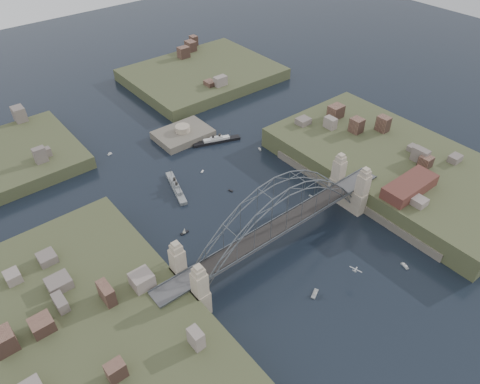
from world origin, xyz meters
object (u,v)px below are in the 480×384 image
naval_cruiser_near (176,187)px  ocean_liner (217,141)px  wharf_shed (410,186)px  bridge (279,216)px  fort_island (183,138)px  naval_cruiser_far (71,149)px

naval_cruiser_near → ocean_liner: bearing=28.0°
wharf_shed → naval_cruiser_near: size_ratio=1.07×
bridge → fort_island: bearing=80.3°
bridge → wharf_shed: (44.00, -14.00, -2.32)m
naval_cruiser_near → naval_cruiser_far: (-19.23, 46.61, -0.03)m
naval_cruiser_near → naval_cruiser_far: naval_cruiser_near is taller
naval_cruiser_far → ocean_liner: naval_cruiser_far is taller
wharf_shed → bridge: bearing=162.3°
bridge → naval_cruiser_far: size_ratio=5.38×
ocean_liner → naval_cruiser_near: bearing=-152.0°
bridge → naval_cruiser_far: bridge is taller
fort_island → ocean_liner: bearing=-53.5°
bridge → naval_cruiser_near: size_ratio=4.48×
bridge → ocean_liner: 63.05m
wharf_shed → naval_cruiser_far: bearing=124.9°
naval_cruiser_near → naval_cruiser_far: 50.42m
fort_island → bridge: bearing=-99.7°
wharf_shed → naval_cruiser_far: wharf_shed is taller
fort_island → naval_cruiser_near: bearing=-127.5°
naval_cruiser_far → ocean_liner: bearing=-32.5°
fort_island → ocean_liner: size_ratio=1.14×
bridge → naval_cruiser_near: bridge is taller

